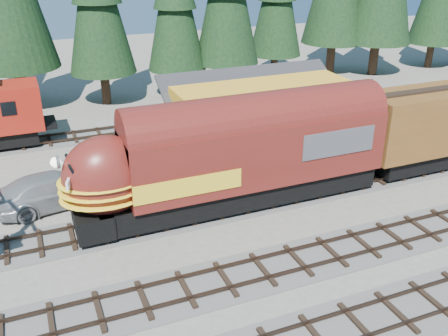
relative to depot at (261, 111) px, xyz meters
name	(u,v)px	position (x,y,z in m)	size (l,w,h in m)	color
ground	(349,224)	(0.00, -10.50, -2.96)	(120.00, 120.00, 0.00)	#6B665B
track_siding	(440,163)	(10.00, -6.50, -2.90)	(68.00, 3.20, 0.33)	#4C4947
track_spur	(97,135)	(-10.00, 7.50, -2.90)	(32.00, 3.20, 0.33)	#4C4947
depot	(261,111)	(0.00, 0.00, 0.00)	(12.80, 7.00, 5.30)	gold
locomotive	(225,162)	(-5.35, -6.50, -0.19)	(17.62, 3.50, 4.79)	black
pickup_truck_a	(128,186)	(-10.03, -3.77, -1.99)	(3.24, 7.03, 1.95)	black
pickup_truck_b	(55,190)	(-13.83, -2.60, -2.01)	(2.66, 6.54, 1.90)	#9B9EA3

